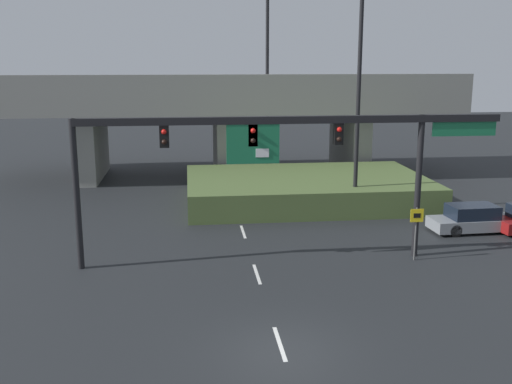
{
  "coord_description": "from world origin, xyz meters",
  "views": [
    {
      "loc": [
        -2.77,
        -17.17,
        8.98
      ],
      "look_at": [
        0.0,
        7.1,
        3.51
      ],
      "focal_mm": 42.0,
      "sensor_mm": 36.0,
      "label": 1
    }
  ],
  "objects_px": {
    "speed_limit_sign": "(416,226)",
    "parked_sedan_near_right": "(474,219)",
    "signal_gantry": "(281,143)",
    "highway_light_pole_near": "(267,53)",
    "highway_light_pole_far": "(360,60)"
  },
  "relations": [
    {
      "from": "speed_limit_sign",
      "to": "parked_sedan_near_right",
      "type": "bearing_deg",
      "value": 40.38
    },
    {
      "from": "signal_gantry",
      "to": "highway_light_pole_near",
      "type": "distance_m",
      "value": 18.26
    },
    {
      "from": "speed_limit_sign",
      "to": "highway_light_pole_far",
      "type": "distance_m",
      "value": 11.28
    },
    {
      "from": "signal_gantry",
      "to": "speed_limit_sign",
      "type": "distance_m",
      "value": 7.18
    },
    {
      "from": "highway_light_pole_far",
      "to": "parked_sedan_near_right",
      "type": "xyz_separation_m",
      "value": [
        5.22,
        -4.49,
        -8.23
      ]
    },
    {
      "from": "highway_light_pole_far",
      "to": "parked_sedan_near_right",
      "type": "distance_m",
      "value": 10.73
    },
    {
      "from": "speed_limit_sign",
      "to": "highway_light_pole_near",
      "type": "height_order",
      "value": "highway_light_pole_near"
    },
    {
      "from": "signal_gantry",
      "to": "highway_light_pole_far",
      "type": "relative_size",
      "value": 1.1
    },
    {
      "from": "highway_light_pole_far",
      "to": "highway_light_pole_near",
      "type": "bearing_deg",
      "value": 112.01
    },
    {
      "from": "highway_light_pole_far",
      "to": "speed_limit_sign",
      "type": "bearing_deg",
      "value": -87.35
    },
    {
      "from": "signal_gantry",
      "to": "speed_limit_sign",
      "type": "xyz_separation_m",
      "value": [
        6.08,
        -0.61,
        -3.76
      ]
    },
    {
      "from": "speed_limit_sign",
      "to": "highway_light_pole_near",
      "type": "distance_m",
      "value": 20.38
    },
    {
      "from": "signal_gantry",
      "to": "highway_light_pole_far",
      "type": "distance_m",
      "value": 10.41
    },
    {
      "from": "signal_gantry",
      "to": "speed_limit_sign",
      "type": "relative_size",
      "value": 7.65
    },
    {
      "from": "highway_light_pole_near",
      "to": "parked_sedan_near_right",
      "type": "bearing_deg",
      "value": -57.27
    }
  ]
}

